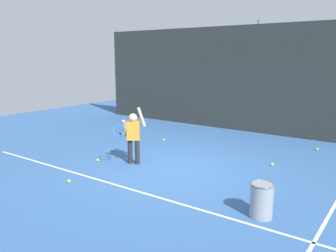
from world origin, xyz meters
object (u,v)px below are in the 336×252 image
at_px(tennis_player, 133,134).
at_px(tennis_ball_1, 270,188).
at_px(tennis_ball_5, 317,149).
at_px(ball_hopper, 262,200).
at_px(tennis_ball_4, 69,181).
at_px(tennis_ball_6, 164,140).
at_px(tennis_ball_0, 272,164).
at_px(tennis_ball_2, 98,160).

distance_m(tennis_player, tennis_ball_1, 3.30).
xyz_separation_m(tennis_player, tennis_ball_5, (3.28, 3.81, -0.69)).
height_order(ball_hopper, tennis_ball_5, ball_hopper).
bearing_deg(tennis_ball_4, tennis_ball_6, 97.64).
xyz_separation_m(tennis_player, tennis_ball_6, (-0.75, 2.23, -0.69)).
bearing_deg(tennis_ball_0, tennis_ball_6, 172.37).
relative_size(tennis_player, tennis_ball_1, 20.46).
xyz_separation_m(tennis_ball_1, tennis_ball_2, (-4.04, -0.65, 0.00)).
bearing_deg(ball_hopper, tennis_ball_5, 92.40).
bearing_deg(tennis_ball_1, tennis_ball_0, 107.69).
xyz_separation_m(tennis_ball_0, tennis_ball_2, (-3.57, -2.13, 0.00)).
xyz_separation_m(tennis_player, tennis_ball_4, (-0.22, -1.71, -0.69)).
relative_size(tennis_ball_2, tennis_ball_4, 1.00).
bearing_deg(tennis_player, tennis_ball_2, 169.40).
bearing_deg(tennis_ball_6, tennis_ball_4, -82.36).
height_order(tennis_player, tennis_ball_1, tennis_player).
relative_size(tennis_player, tennis_ball_0, 20.46).
bearing_deg(tennis_ball_1, tennis_ball_6, 153.79).
relative_size(tennis_ball_0, tennis_ball_4, 1.00).
height_order(tennis_ball_4, tennis_ball_5, same).
bearing_deg(tennis_ball_0, tennis_ball_2, -149.13).
xyz_separation_m(tennis_ball_1, tennis_ball_4, (-3.43, -1.99, 0.00)).
height_order(tennis_ball_1, tennis_ball_5, same).
bearing_deg(ball_hopper, tennis_player, 165.38).
xyz_separation_m(tennis_ball_0, tennis_ball_6, (-3.49, 0.47, 0.00)).
bearing_deg(tennis_ball_6, tennis_ball_5, 21.38).
relative_size(ball_hopper, tennis_ball_0, 8.52).
xyz_separation_m(tennis_player, tennis_ball_1, (3.21, 0.28, -0.69)).
xyz_separation_m(tennis_ball_0, tennis_ball_1, (0.47, -1.48, 0.00)).
bearing_deg(tennis_ball_1, tennis_ball_2, -170.86).
bearing_deg(tennis_ball_5, tennis_player, -130.75).
bearing_deg(tennis_ball_2, ball_hopper, -7.11).
relative_size(ball_hopper, tennis_ball_4, 8.52).
bearing_deg(tennis_player, tennis_ball_1, -29.77).
height_order(ball_hopper, tennis_ball_4, ball_hopper).
xyz_separation_m(ball_hopper, tennis_ball_2, (-4.30, 0.54, -0.26)).
distance_m(tennis_ball_0, tennis_ball_2, 4.16).
distance_m(tennis_ball_1, tennis_ball_5, 3.53).
distance_m(tennis_ball_2, tennis_ball_4, 1.47).
bearing_deg(ball_hopper, tennis_ball_1, 102.53).
bearing_deg(tennis_ball_2, tennis_ball_4, -65.63).
distance_m(tennis_ball_5, tennis_ball_6, 4.32).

